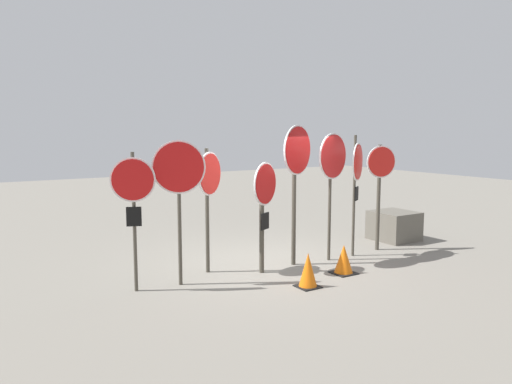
# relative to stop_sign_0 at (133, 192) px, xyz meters

# --- Properties ---
(ground_plane) EXTENTS (40.00, 40.00, 0.00)m
(ground_plane) POSITION_rel_stop_sign_0_xyz_m (2.73, 0.17, -1.64)
(ground_plane) COLOR gray
(stop_sign_0) EXTENTS (0.67, 0.30, 2.28)m
(stop_sign_0) POSITION_rel_stop_sign_0_xyz_m (0.00, 0.00, 0.00)
(stop_sign_0) COLOR #474238
(stop_sign_0) RESTS_ON ground
(stop_sign_1) EXTENTS (0.85, 0.33, 2.46)m
(stop_sign_1) POSITION_rel_stop_sign_0_xyz_m (0.75, -0.08, 0.21)
(stop_sign_1) COLOR #474238
(stop_sign_1) RESTS_ON ground
(stop_sign_2) EXTENTS (0.67, 0.47, 2.29)m
(stop_sign_2) POSITION_rel_stop_sign_0_xyz_m (1.53, 0.36, 0.00)
(stop_sign_2) COLOR #474238
(stop_sign_2) RESTS_ON ground
(stop_sign_3) EXTENTS (0.70, 0.39, 2.05)m
(stop_sign_3) POSITION_rel_stop_sign_0_xyz_m (2.36, -0.19, -0.24)
(stop_sign_3) COLOR #474238
(stop_sign_3) RESTS_ON ground
(stop_sign_4) EXTENTS (0.89, 0.39, 2.72)m
(stop_sign_4) POSITION_rel_stop_sign_0_xyz_m (3.18, -0.07, 0.31)
(stop_sign_4) COLOR #474238
(stop_sign_4) RESTS_ON ground
(stop_sign_5) EXTENTS (0.88, 0.28, 2.56)m
(stop_sign_5) POSITION_rel_stop_sign_0_xyz_m (3.99, -0.17, 0.29)
(stop_sign_5) COLOR #474238
(stop_sign_5) RESTS_ON ground
(stop_sign_6) EXTENTS (0.66, 0.46, 2.52)m
(stop_sign_6) POSITION_rel_stop_sign_0_xyz_m (4.66, -0.16, 0.15)
(stop_sign_6) COLOR #474238
(stop_sign_6) RESTS_ON ground
(stop_sign_7) EXTENTS (0.68, 0.21, 2.31)m
(stop_sign_7) POSITION_rel_stop_sign_0_xyz_m (5.44, -0.05, -0.02)
(stop_sign_7) COLOR #474238
(stop_sign_7) RESTS_ON ground
(traffic_cone_0) EXTENTS (0.37, 0.37, 0.59)m
(traffic_cone_0) POSITION_rel_stop_sign_0_xyz_m (2.53, -1.29, -1.35)
(traffic_cone_0) COLOR black
(traffic_cone_0) RESTS_ON ground
(traffic_cone_1) EXTENTS (0.41, 0.41, 0.54)m
(traffic_cone_1) POSITION_rel_stop_sign_0_xyz_m (3.58, -1.00, -1.37)
(traffic_cone_1) COLOR black
(traffic_cone_1) RESTS_ON ground
(storage_crate) EXTENTS (0.92, 0.98, 0.69)m
(storage_crate) POSITION_rel_stop_sign_0_xyz_m (6.51, 0.49, -1.29)
(storage_crate) COLOR #605B51
(storage_crate) RESTS_ON ground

